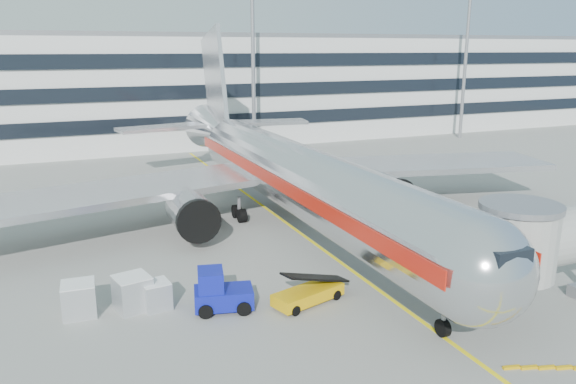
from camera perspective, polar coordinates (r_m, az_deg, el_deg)
name	(u,v)px	position (r m, az deg, el deg)	size (l,w,h in m)	color
ground	(360,276)	(35.08, 7.30, -8.50)	(180.00, 180.00, 0.00)	gray
lead_in_line	(295,229)	(43.44, 0.71, -3.81)	(0.25, 70.00, 0.01)	yellow
main_jet	(286,171)	(43.86, -0.17, 2.10)	(50.95, 48.70, 16.06)	silver
terminal	(168,88)	(87.54, -12.09, 10.32)	(150.00, 24.25, 15.60)	silver
light_mast_centre	(253,38)	(74.01, -3.60, 15.39)	(2.40, 1.20, 25.45)	gray
light_mast_east	(467,39)	(91.09, 17.74, 14.57)	(2.40, 1.20, 25.45)	gray
belt_loader	(308,293)	(31.18, 2.05, -10.24)	(4.44, 2.63, 2.08)	#D7A109
baggage_tug	(220,292)	(30.47, -6.96, -10.10)	(3.39, 2.54, 2.31)	#0D1590
cargo_container_left	(156,295)	(31.38, -13.26, -10.15)	(1.57, 1.57, 1.50)	silver
cargo_container_right	(79,299)	(31.72, -20.47, -10.15)	(1.77, 1.77, 1.78)	silver
cargo_container_front	(133,293)	(31.50, -15.50, -9.83)	(2.09, 2.09, 1.86)	silver
ramp_worker	(210,295)	(30.63, -7.93, -10.28)	(0.63, 0.41, 1.73)	#BEF119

